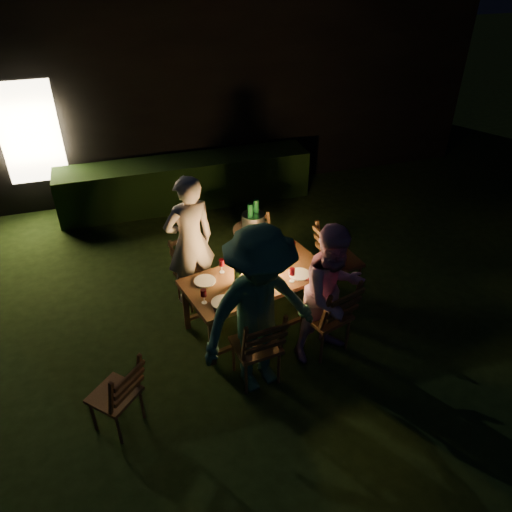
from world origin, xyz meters
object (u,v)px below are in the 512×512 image
object	(u,v)px
person_opp_right	(332,294)
chair_far_right	(262,260)
person_house_side	(190,242)
bottle_bucket_a	(250,220)
lantern	(258,262)
chair_spare	(118,405)
chair_end	(338,271)
ice_bucket	(253,222)
bottle_table	(237,273)
person_opp_left	(260,313)
chair_near_left	(257,357)
chair_far_left	(195,283)
chair_near_right	(326,327)
dining_table	(256,281)
bottle_bucket_b	(256,216)
side_table	(253,234)

from	to	relation	value
person_opp_right	chair_far_right	bearing A→B (deg)	86.36
person_house_side	bottle_bucket_a	size ratio (longest dim) A/B	5.42
lantern	person_opp_right	bearing A→B (deg)	-51.82
chair_spare	chair_end	bearing A→B (deg)	-19.68
chair_end	person_house_side	xyz separation A→B (m)	(-1.82, 0.40, 0.55)
bottle_bucket_a	person_house_side	bearing A→B (deg)	-163.43
lantern	ice_bucket	size ratio (longest dim) A/B	1.17
chair_far_right	bottle_table	bearing A→B (deg)	46.90
chair_far_right	chair_end	size ratio (longest dim) A/B	0.85
chair_end	person_opp_left	xyz separation A→B (m)	(-1.44, -1.19, 0.63)
chair_spare	bottle_table	distance (m)	1.84
chair_near_left	chair_far_left	size ratio (longest dim) A/B	1.12
person_opp_right	ice_bucket	distance (m)	1.71
lantern	bottle_table	bearing A→B (deg)	-157.05
chair_near_right	ice_bucket	bearing A→B (deg)	85.23
dining_table	bottle_bucket_b	bearing A→B (deg)	59.59
chair_end	person_opp_right	distance (m)	1.24
dining_table	bottle_bucket_b	world-z (taller)	bottle_bucket_b
lantern	chair_near_left	bearing A→B (deg)	-107.99
lantern	bottle_bucket_b	xyz separation A→B (m)	(0.27, 0.96, 0.04)
dining_table	chair_end	xyz separation A→B (m)	(1.19, 0.29, -0.30)
side_table	ice_bucket	distance (m)	0.20
chair_end	chair_far_right	bearing A→B (deg)	-133.34
chair_near_left	chair_spare	xyz separation A→B (m)	(-1.43, -0.19, -0.03)
chair_near_left	ice_bucket	xyz separation A→B (m)	(0.52, 1.84, 0.53)
person_opp_right	side_table	bearing A→B (deg)	88.90
ice_bucket	bottle_bucket_a	world-z (taller)	bottle_bucket_a
chair_near_left	lantern	world-z (taller)	lantern
bottle_table	ice_bucket	size ratio (longest dim) A/B	0.93
person_opp_left	lantern	bearing A→B (deg)	60.11
bottle_bucket_a	person_opp_right	bearing A→B (deg)	-75.66
chair_far_left	chair_spare	size ratio (longest dim) A/B	0.99
chair_near_right	ice_bucket	size ratio (longest dim) A/B	3.47
chair_near_left	bottle_bucket_b	world-z (taller)	bottle_bucket_b
chair_far_left	chair_spare	distance (m)	2.00
chair_spare	person_house_side	size ratio (longest dim) A/B	0.53
person_opp_left	bottle_table	distance (m)	0.85
person_house_side	side_table	bearing A→B (deg)	-175.45
chair_spare	ice_bucket	size ratio (longest dim) A/B	3.04
chair_far_right	bottle_bucket_a	distance (m)	0.63
chair_near_left	chair_spare	bearing A→B (deg)	-179.15
chair_end	lantern	bearing A→B (deg)	-87.12
chair_near_right	chair_far_right	size ratio (longest dim) A/B	1.15
chair_near_left	chair_near_right	xyz separation A→B (m)	(0.88, 0.21, 0.01)
chair_near_left	bottle_table	bearing A→B (deg)	82.27
dining_table	side_table	distance (m)	1.02
dining_table	chair_near_right	xyz separation A→B (m)	(0.62, -0.64, -0.31)
lantern	chair_near_right	bearing A→B (deg)	-50.47
chair_near_left	person_opp_right	world-z (taller)	person_opp_right
dining_table	bottle_bucket_b	size ratio (longest dim) A/B	5.66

